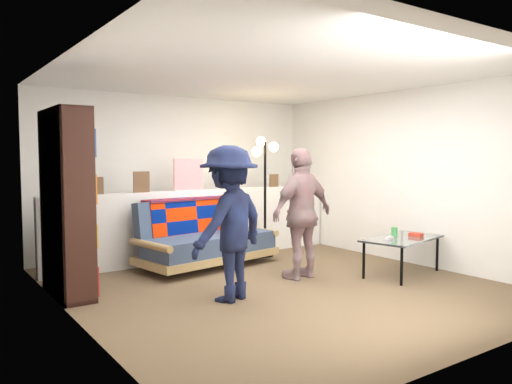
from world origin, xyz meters
The scene contains 10 objects.
ground centered at (0.00, 0.00, 0.00)m, with size 5.00×5.00×0.00m, color brown.
room_shell centered at (0.00, 0.47, 1.67)m, with size 4.60×5.05×2.45m.
half_wall_ledge centered at (0.00, 1.80, 0.50)m, with size 4.45×0.15×1.00m, color silver.
ledge_decor centered at (-0.23, 1.78, 1.18)m, with size 2.97×0.02×0.45m.
futon_sofa centered at (-0.16, 1.35, 0.38)m, with size 2.00×1.18×0.81m.
bookshelf centered at (-2.08, 0.92, 0.92)m, with size 0.33×0.99×1.97m.
coffee_table centered at (1.60, -0.50, 0.44)m, with size 1.22×0.85×0.58m.
floor_lamp centered at (0.87, 1.45, 1.25)m, with size 0.40×0.32×1.77m.
person_left centered at (-0.76, -0.22, 0.79)m, with size 1.03×0.59×1.59m, color black.
person_right centered at (0.45, 0.07, 0.79)m, with size 0.93×0.39×1.58m, color #C27D82.
Camera 1 is at (-3.41, -4.53, 1.47)m, focal length 35.00 mm.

